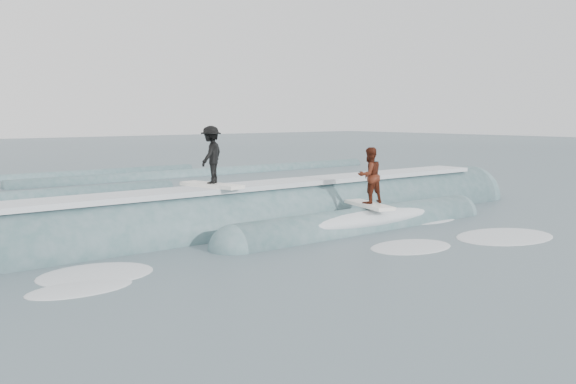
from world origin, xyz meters
TOP-DOWN VIEW (x-y plane):
  - ground at (0.00, 0.00)m, footprint 160.00×160.00m
  - breaking_wave at (0.27, 2.93)m, footprint 22.58×4.00m
  - surfer_black at (-1.90, 3.26)m, footprint 1.17×2.07m
  - surfer_red at (2.05, 1.06)m, footprint 1.09×2.07m
  - whitewater at (-0.16, -0.72)m, footprint 13.48×4.96m
  - far_swells at (-0.03, 17.65)m, footprint 37.97×8.65m

SIDE VIEW (x-z plane):
  - ground at x=0.00m, z-range 0.00..0.00m
  - whitewater at x=-0.16m, z-range -0.05..0.05m
  - far_swells at x=-0.03m, z-range -0.40..0.40m
  - breaking_wave at x=0.27m, z-range -1.19..1.26m
  - surfer_red at x=2.05m, z-range 0.57..2.29m
  - surfer_black at x=-1.90m, z-range 1.26..2.93m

